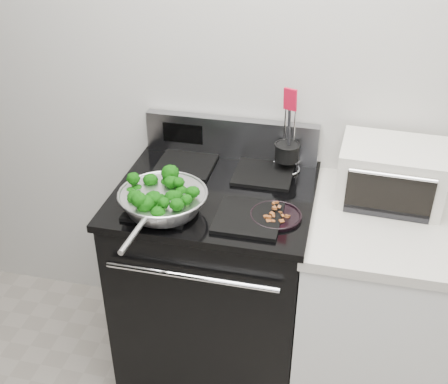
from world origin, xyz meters
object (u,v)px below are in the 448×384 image
(skillet, at_px, (163,200))
(gas_range, at_px, (216,279))
(bacon_plate, at_px, (276,213))
(utensil_holder, at_px, (287,156))
(toaster_oven, at_px, (391,173))

(skillet, bearing_deg, gas_range, 55.79)
(bacon_plate, bearing_deg, skillet, -171.78)
(skillet, distance_m, bacon_plate, 0.42)
(skillet, distance_m, utensil_holder, 0.59)
(bacon_plate, height_order, utensil_holder, utensil_holder)
(utensil_holder, relative_size, toaster_oven, 0.91)
(gas_range, relative_size, skillet, 2.12)
(skillet, bearing_deg, bacon_plate, 11.31)
(bacon_plate, relative_size, toaster_oven, 0.47)
(gas_range, height_order, utensil_holder, utensil_holder)
(gas_range, distance_m, skillet, 0.57)
(bacon_plate, height_order, toaster_oven, toaster_oven)
(gas_range, distance_m, utensil_holder, 0.63)
(skillet, xyz_separation_m, utensil_holder, (0.41, 0.42, 0.01))
(toaster_oven, bearing_deg, bacon_plate, -142.37)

